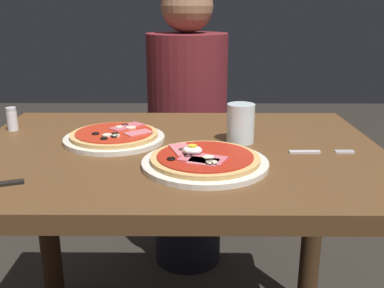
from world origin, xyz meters
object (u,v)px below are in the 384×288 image
pizza_across_left (115,137)px  diner_person (187,138)px  dining_table (175,195)px  water_glass_near (240,126)px  pizza_foreground (205,161)px  fork (316,152)px  salt_shaker (12,119)px

pizza_across_left → diner_person: size_ratio=0.22×
diner_person → dining_table: bearing=88.3°
diner_person → water_glass_near: bearing=103.3°
pizza_foreground → diner_person: diner_person is taller
water_glass_near → dining_table: bearing=-164.4°
pizza_across_left → fork: 0.52m
pizza_across_left → fork: pizza_across_left is taller
dining_table → pizza_across_left: size_ratio=3.94×
pizza_foreground → fork: size_ratio=1.79×
diner_person → salt_shaker: bearing=46.8°
pizza_foreground → salt_shaker: 0.62m
pizza_foreground → diner_person: (-0.05, 0.82, -0.19)m
salt_shaker → diner_person: diner_person is taller
dining_table → salt_shaker: (-0.47, 0.16, 0.16)m
water_glass_near → pizza_across_left: bearing=178.6°
pizza_across_left → water_glass_near: bearing=-1.4°
pizza_across_left → dining_table: bearing=-19.1°
fork → diner_person: diner_person is taller
pizza_across_left → pizza_foreground: bearing=-39.3°
water_glass_near → diner_person: (-0.15, 0.63, -0.22)m
pizza_across_left → salt_shaker: size_ratio=3.96×
fork → diner_person: 0.81m
salt_shaker → diner_person: (0.49, 0.52, -0.21)m
pizza_foreground → diner_person: size_ratio=0.24×
pizza_foreground → fork: 0.29m
fork → diner_person: size_ratio=0.13×
salt_shaker → dining_table: bearing=-18.6°
pizza_across_left → water_glass_near: 0.33m
dining_table → pizza_foreground: size_ratio=3.69×
water_glass_near → pizza_foreground: bearing=-117.9°
pizza_foreground → salt_shaker: bearing=151.6°
dining_table → salt_shaker: size_ratio=15.59×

